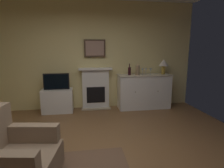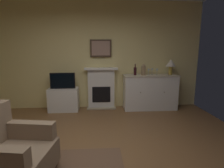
# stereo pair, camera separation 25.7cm
# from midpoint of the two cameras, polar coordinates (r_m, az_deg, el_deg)

# --- Properties ---
(ground_plane) EXTENTS (5.75, 5.21, 0.10)m
(ground_plane) POSITION_cam_midpoint_polar(r_m,az_deg,el_deg) (2.86, -3.87, -23.87)
(ground_plane) COLOR brown
(ground_plane) RESTS_ON ground
(wall_rear) EXTENTS (5.75, 0.06, 2.81)m
(wall_rear) POSITION_cam_midpoint_polar(r_m,az_deg,el_deg) (4.94, -4.23, 8.74)
(wall_rear) COLOR #EAD68C
(wall_rear) RESTS_ON ground_plane
(fireplace_unit) EXTENTS (0.87, 0.30, 1.10)m
(fireplace_unit) POSITION_cam_midpoint_polar(r_m,az_deg,el_deg) (4.92, -1.89, -1.28)
(fireplace_unit) COLOR white
(fireplace_unit) RESTS_ON ground_plane
(framed_picture) EXTENTS (0.55, 0.04, 0.45)m
(framed_picture) POSITION_cam_midpoint_polar(r_m,az_deg,el_deg) (4.85, -1.99, 11.07)
(framed_picture) COLOR #473323
(sideboard_cabinet) EXTENTS (1.41, 0.49, 0.92)m
(sideboard_cabinet) POSITION_cam_midpoint_polar(r_m,az_deg,el_deg) (4.98, 13.20, -2.44)
(sideboard_cabinet) COLOR white
(sideboard_cabinet) RESTS_ON ground_plane
(table_lamp) EXTENTS (0.26, 0.26, 0.40)m
(table_lamp) POSITION_cam_midpoint_polar(r_m,az_deg,el_deg) (5.05, 19.28, 5.89)
(table_lamp) COLOR #B79338
(table_lamp) RESTS_ON sideboard_cabinet
(wine_bottle) EXTENTS (0.08, 0.08, 0.29)m
(wine_bottle) POSITION_cam_midpoint_polar(r_m,az_deg,el_deg) (4.77, 8.76, 4.03)
(wine_bottle) COLOR #331419
(wine_bottle) RESTS_ON sideboard_cabinet
(wine_glass_left) EXTENTS (0.07, 0.07, 0.16)m
(wine_glass_left) POSITION_cam_midpoint_polar(r_m,az_deg,el_deg) (4.83, 12.85, 4.14)
(wine_glass_left) COLOR silver
(wine_glass_left) RESTS_ON sideboard_cabinet
(wine_glass_center) EXTENTS (0.07, 0.07, 0.16)m
(wine_glass_center) POSITION_cam_midpoint_polar(r_m,az_deg,el_deg) (4.92, 13.87, 4.22)
(wine_glass_center) COLOR silver
(wine_glass_center) RESTS_ON sideboard_cabinet
(wine_glass_right) EXTENTS (0.07, 0.07, 0.16)m
(wine_glass_right) POSITION_cam_midpoint_polar(r_m,az_deg,el_deg) (4.89, 15.34, 4.11)
(wine_glass_right) COLOR silver
(wine_glass_right) RESTS_ON sideboard_cabinet
(vase_decorative) EXTENTS (0.11, 0.11, 0.28)m
(vase_decorative) POSITION_cam_midpoint_polar(r_m,az_deg,el_deg) (4.78, 11.31, 4.35)
(vase_decorative) COLOR #9E7F5B
(vase_decorative) RESTS_ON sideboard_cabinet
(tv_cabinet) EXTENTS (0.75, 0.42, 0.59)m
(tv_cabinet) POSITION_cam_midpoint_polar(r_m,az_deg,el_deg) (4.88, -13.35, -4.71)
(tv_cabinet) COLOR white
(tv_cabinet) RESTS_ON ground_plane
(tv_set) EXTENTS (0.62, 0.07, 0.40)m
(tv_set) POSITION_cam_midpoint_polar(r_m,az_deg,el_deg) (4.75, -13.65, 0.99)
(tv_set) COLOR black
(tv_set) RESTS_ON tv_cabinet
(armchair) EXTENTS (0.92, 0.88, 0.92)m
(armchair) POSITION_cam_midpoint_polar(r_m,az_deg,el_deg) (2.52, -26.81, -18.77)
(armchair) COLOR #8C7259
(armchair) RESTS_ON ground_plane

